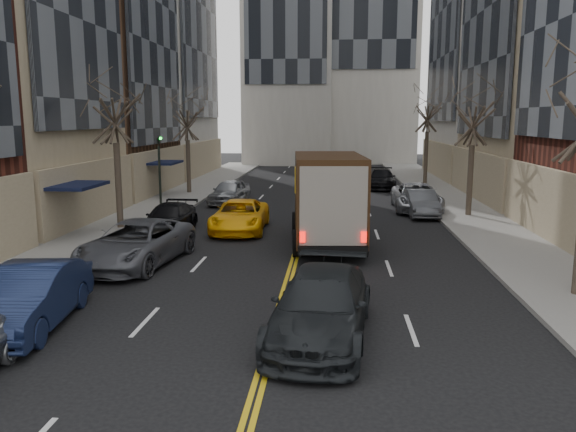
% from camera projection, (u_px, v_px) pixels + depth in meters
% --- Properties ---
extents(sidewalk_left, '(4.00, 66.00, 0.15)m').
position_uv_depth(sidewalk_left, '(161.00, 206.00, 34.04)').
color(sidewalk_left, slate).
rests_on(sidewalk_left, ground).
extents(sidewalk_right, '(4.00, 66.00, 0.15)m').
position_uv_depth(sidewalk_right, '(463.00, 210.00, 32.58)').
color(sidewalk_right, slate).
rests_on(sidewalk_right, ground).
extents(tree_lf_mid, '(3.20, 3.20, 8.91)m').
position_uv_depth(tree_lf_mid, '(114.00, 91.00, 26.03)').
color(tree_lf_mid, '#382D23').
rests_on(tree_lf_mid, sidewalk_left).
extents(tree_lf_far, '(3.20, 3.20, 8.12)m').
position_uv_depth(tree_lf_far, '(187.00, 108.00, 38.89)').
color(tree_lf_far, '#382D23').
rests_on(tree_lf_far, sidewalk_left).
extents(tree_rt_mid, '(3.20, 3.20, 8.32)m').
position_uv_depth(tree_rt_mid, '(474.00, 102.00, 29.59)').
color(tree_rt_mid, '#382D23').
rests_on(tree_rt_mid, sidewalk_right).
extents(tree_rt_far, '(3.20, 3.20, 9.11)m').
position_uv_depth(tree_rt_far, '(428.00, 100.00, 44.21)').
color(tree_rt_far, '#382D23').
rests_on(tree_rt_far, sidewalk_right).
extents(traffic_signal, '(0.29, 0.26, 4.70)m').
position_uv_depth(traffic_signal, '(160.00, 169.00, 28.53)').
color(traffic_signal, black).
rests_on(traffic_signal, sidewalk_left).
extents(ups_truck, '(3.34, 7.28, 3.89)m').
position_uv_depth(ups_truck, '(327.00, 200.00, 23.52)').
color(ups_truck, black).
rests_on(ups_truck, ground).
extents(observer_sedan, '(2.84, 5.78, 1.62)m').
position_uv_depth(observer_sedan, '(321.00, 306.00, 13.76)').
color(observer_sedan, black).
rests_on(observer_sedan, ground).
extents(taxi, '(2.60, 5.37, 1.47)m').
position_uv_depth(taxi, '(240.00, 216.00, 26.83)').
color(taxi, '#FFB60A').
rests_on(taxi, ground).
extents(pedestrian, '(0.54, 0.69, 1.66)m').
position_uv_depth(pedestrian, '(312.00, 230.00, 22.92)').
color(pedestrian, black).
rests_on(pedestrian, ground).
extents(parked_lf_b, '(2.22, 5.04, 1.61)m').
position_uv_depth(parked_lf_b, '(30.00, 297.00, 14.45)').
color(parked_lf_b, '#121C3B').
rests_on(parked_lf_b, ground).
extents(parked_lf_c, '(3.40, 6.12, 1.62)m').
position_uv_depth(parked_lf_c, '(136.00, 243.00, 20.64)').
color(parked_lf_c, '#51535A').
rests_on(parked_lf_c, ground).
extents(parked_lf_d, '(2.04, 4.69, 1.34)m').
position_uv_depth(parked_lf_d, '(169.00, 218.00, 26.51)').
color(parked_lf_d, black).
rests_on(parked_lf_d, ground).
extents(parked_lf_e, '(2.39, 4.67, 1.52)m').
position_uv_depth(parked_lf_e, '(229.00, 192.00, 35.37)').
color(parked_lf_e, '#9A9DA1').
rests_on(parked_lf_e, ground).
extents(parked_rt_a, '(1.55, 4.32, 1.42)m').
position_uv_depth(parked_rt_a, '(421.00, 203.00, 31.03)').
color(parked_rt_a, '#46494E').
rests_on(parked_rt_a, ground).
extents(parked_rt_b, '(2.75, 5.75, 1.58)m').
position_uv_depth(parked_rt_b, '(416.00, 197.00, 32.85)').
color(parked_rt_b, '#AAACB2').
rests_on(parked_rt_b, ground).
extents(parked_rt_c, '(2.37, 5.23, 1.49)m').
position_uv_depth(parked_rt_c, '(381.00, 179.00, 43.07)').
color(parked_rt_c, black).
rests_on(parked_rt_c, ground).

